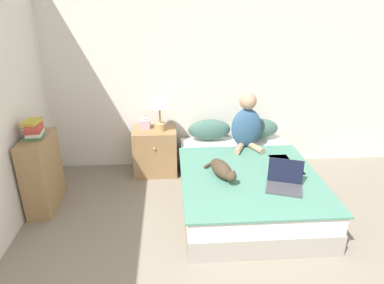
{
  "coord_description": "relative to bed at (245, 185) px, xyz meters",
  "views": [
    {
      "loc": [
        -0.56,
        -1.03,
        2.1
      ],
      "look_at": [
        -0.34,
        2.12,
        0.76
      ],
      "focal_mm": 32.0,
      "sensor_mm": 36.0,
      "label": 1
    }
  ],
  "objects": [
    {
      "name": "bed",
      "position": [
        0.0,
        0.0,
        0.0
      ],
      "size": [
        1.41,
        1.9,
        0.41
      ],
      "color": "#9E998E",
      "rests_on": "ground_plane"
    },
    {
      "name": "book_stack_top",
      "position": [
        -2.16,
        0.04,
        0.69
      ],
      "size": [
        0.2,
        0.25,
        0.18
      ],
      "color": "#3D7A51",
      "rests_on": "bookshelf"
    },
    {
      "name": "table_lamp",
      "position": [
        -0.93,
        0.72,
        0.74
      ],
      "size": [
        0.27,
        0.27,
        0.47
      ],
      "color": "tan",
      "rests_on": "nightstand"
    },
    {
      "name": "pillow_near",
      "position": [
        -0.31,
        0.83,
        0.34
      ],
      "size": [
        0.54,
        0.21,
        0.27
      ],
      "color": "#42665B",
      "rests_on": "bed"
    },
    {
      "name": "nightstand",
      "position": [
        -1.0,
        0.75,
        0.09
      ],
      "size": [
        0.54,
        0.42,
        0.59
      ],
      "color": "#937047",
      "rests_on": "ground_plane"
    },
    {
      "name": "cat_tabby",
      "position": [
        -0.29,
        -0.17,
        0.29
      ],
      "size": [
        0.3,
        0.59,
        0.17
      ],
      "rotation": [
        0.0,
        0.0,
        -1.26
      ],
      "color": "#473828",
      "rests_on": "bed"
    },
    {
      "name": "tissue_box",
      "position": [
        -1.12,
        0.82,
        0.45
      ],
      "size": [
        0.12,
        0.12,
        0.14
      ],
      "color": "#E09EB2",
      "rests_on": "nightstand"
    },
    {
      "name": "pillow_far",
      "position": [
        0.31,
        0.83,
        0.34
      ],
      "size": [
        0.54,
        0.21,
        0.27
      ],
      "color": "#42665B",
      "rests_on": "bed"
    },
    {
      "name": "bookshelf",
      "position": [
        -2.16,
        0.04,
        0.2
      ],
      "size": [
        0.24,
        0.59,
        0.81
      ],
      "color": "#99754C",
      "rests_on": "ground_plane"
    },
    {
      "name": "person_sitting",
      "position": [
        0.11,
        0.57,
        0.5
      ],
      "size": [
        0.37,
        0.36,
        0.68
      ],
      "color": "#33567A",
      "rests_on": "bed"
    },
    {
      "name": "laptop_open",
      "position": [
        0.27,
        -0.42,
        0.26
      ],
      "size": [
        0.41,
        0.38,
        0.25
      ],
      "rotation": [
        0.0,
        0.0,
        -0.33
      ],
      "color": "#424247",
      "rests_on": "bed"
    },
    {
      "name": "wall_back",
      "position": [
        -0.25,
        1.02,
        1.07
      ],
      "size": [
        5.12,
        0.05,
        2.55
      ],
      "color": "silver",
      "rests_on": "ground_plane"
    }
  ]
}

